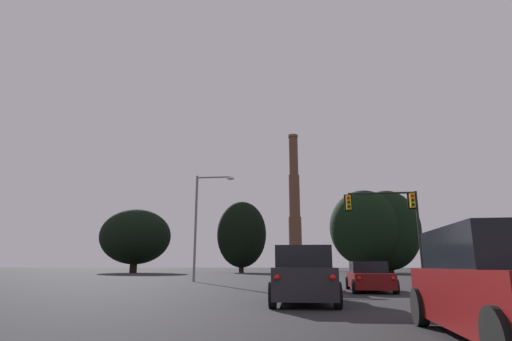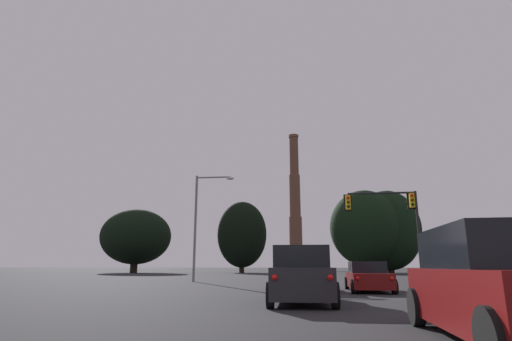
{
  "view_description": "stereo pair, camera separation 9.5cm",
  "coord_description": "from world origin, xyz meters",
  "px_view_note": "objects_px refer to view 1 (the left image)",
  "views": [
    {
      "loc": [
        -0.03,
        0.36,
        1.21
      ],
      "look_at": [
        -5.18,
        44.55,
        11.87
      ],
      "focal_mm": 28.0,
      "sensor_mm": 36.0,
      "label": 1
    },
    {
      "loc": [
        0.07,
        0.37,
        1.21
      ],
      "look_at": [
        -5.18,
        44.55,
        11.87
      ],
      "focal_mm": 28.0,
      "sensor_mm": 36.0,
      "label": 2
    }
  ],
  "objects_px": {
    "sedan_right_lane_front": "(369,277)",
    "smokestack": "(295,215)",
    "suv_right_lane_third": "(506,286)",
    "suv_center_lane_second": "(303,275)",
    "traffic_light_overhead_right": "(394,213)",
    "street_lamp": "(202,215)",
    "suv_center_lane_front": "(300,272)"
  },
  "relations": [
    {
      "from": "suv_center_lane_front",
      "to": "traffic_light_overhead_right",
      "type": "bearing_deg",
      "value": 53.15
    },
    {
      "from": "smokestack",
      "to": "suv_center_lane_second",
      "type": "bearing_deg",
      "value": -88.78
    },
    {
      "from": "suv_center_lane_second",
      "to": "smokestack",
      "type": "relative_size",
      "value": 0.13
    },
    {
      "from": "suv_center_lane_second",
      "to": "traffic_light_overhead_right",
      "type": "distance_m",
      "value": 17.05
    },
    {
      "from": "traffic_light_overhead_right",
      "to": "suv_center_lane_front",
      "type": "bearing_deg",
      "value": -129.08
    },
    {
      "from": "suv_right_lane_third",
      "to": "smokestack",
      "type": "distance_m",
      "value": 105.46
    },
    {
      "from": "street_lamp",
      "to": "smokestack",
      "type": "height_order",
      "value": "smokestack"
    },
    {
      "from": "sedan_right_lane_front",
      "to": "suv_right_lane_third",
      "type": "distance_m",
      "value": 13.66
    },
    {
      "from": "sedan_right_lane_front",
      "to": "smokestack",
      "type": "height_order",
      "value": "smokestack"
    },
    {
      "from": "suv_center_lane_front",
      "to": "smokestack",
      "type": "height_order",
      "value": "smokestack"
    },
    {
      "from": "sedan_right_lane_front",
      "to": "street_lamp",
      "type": "xyz_separation_m",
      "value": [
        -11.29,
        10.89,
        4.57
      ]
    },
    {
      "from": "sedan_right_lane_front",
      "to": "suv_center_lane_front",
      "type": "height_order",
      "value": "suv_center_lane_front"
    },
    {
      "from": "traffic_light_overhead_right",
      "to": "smokestack",
      "type": "relative_size",
      "value": 0.17
    },
    {
      "from": "sedan_right_lane_front",
      "to": "suv_center_lane_front",
      "type": "bearing_deg",
      "value": 175.64
    },
    {
      "from": "suv_right_lane_third",
      "to": "traffic_light_overhead_right",
      "type": "distance_m",
      "value": 22.85
    },
    {
      "from": "sedan_right_lane_front",
      "to": "traffic_light_overhead_right",
      "type": "xyz_separation_m",
      "value": [
        3.34,
        8.61,
        4.25
      ]
    },
    {
      "from": "suv_center_lane_front",
      "to": "suv_right_lane_third",
      "type": "xyz_separation_m",
      "value": [
        3.47,
        -13.99,
        0.0
      ]
    },
    {
      "from": "sedan_right_lane_front",
      "to": "smokestack",
      "type": "distance_m",
      "value": 92.0
    },
    {
      "from": "sedan_right_lane_front",
      "to": "traffic_light_overhead_right",
      "type": "height_order",
      "value": "traffic_light_overhead_right"
    },
    {
      "from": "suv_center_lane_second",
      "to": "suv_right_lane_third",
      "type": "height_order",
      "value": "same"
    },
    {
      "from": "suv_right_lane_third",
      "to": "suv_center_lane_second",
      "type": "bearing_deg",
      "value": 117.03
    },
    {
      "from": "suv_right_lane_third",
      "to": "street_lamp",
      "type": "xyz_separation_m",
      "value": [
        -11.38,
        24.54,
        4.34
      ]
    },
    {
      "from": "suv_center_lane_front",
      "to": "traffic_light_overhead_right",
      "type": "distance_m",
      "value": 11.39
    },
    {
      "from": "sedan_right_lane_front",
      "to": "traffic_light_overhead_right",
      "type": "bearing_deg",
      "value": 70.11
    },
    {
      "from": "suv_center_lane_front",
      "to": "traffic_light_overhead_right",
      "type": "xyz_separation_m",
      "value": [
        6.72,
        8.27,
        4.02
      ]
    },
    {
      "from": "sedan_right_lane_front",
      "to": "street_lamp",
      "type": "bearing_deg",
      "value": 137.34
    },
    {
      "from": "suv_center_lane_front",
      "to": "street_lamp",
      "type": "bearing_deg",
      "value": 129.07
    },
    {
      "from": "suv_center_lane_second",
      "to": "suv_center_lane_front",
      "type": "height_order",
      "value": "same"
    },
    {
      "from": "traffic_light_overhead_right",
      "to": "street_lamp",
      "type": "bearing_deg",
      "value": 171.13
    },
    {
      "from": "sedan_right_lane_front",
      "to": "suv_center_lane_second",
      "type": "bearing_deg",
      "value": -114.43
    },
    {
      "from": "suv_center_lane_second",
      "to": "traffic_light_overhead_right",
      "type": "bearing_deg",
      "value": 65.64
    },
    {
      "from": "suv_center_lane_second",
      "to": "traffic_light_overhead_right",
      "type": "xyz_separation_m",
      "value": [
        6.53,
        15.23,
        4.02
      ]
    }
  ]
}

